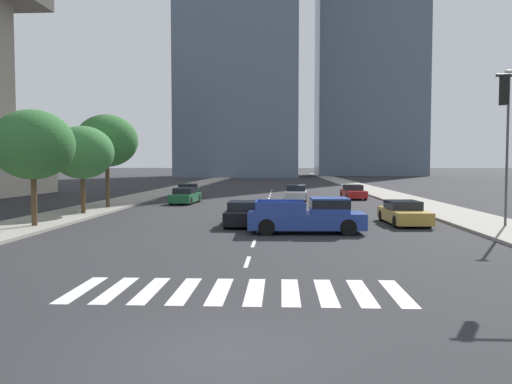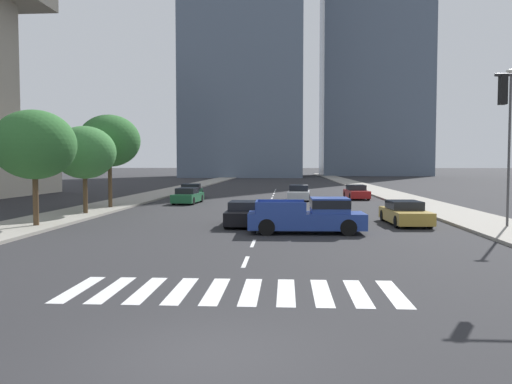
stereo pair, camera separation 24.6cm
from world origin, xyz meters
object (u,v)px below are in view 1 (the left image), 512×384
Objects in this scene: sedan_silver_4 at (296,193)px; street_tree_nearest at (33,145)px; pickup_truck at (312,216)px; sedan_black_1 at (245,214)px; street_tree_third at (107,141)px; street_lamp_east at (508,136)px; sedan_gold_2 at (404,213)px; sedan_green_5 at (188,192)px; sedan_green_3 at (185,196)px; sedan_red_0 at (353,192)px; street_tree_second at (82,153)px.

sedan_silver_4 is 0.76× the size of street_tree_nearest.
pickup_truck reaches higher than sedan_black_1.
sedan_black_1 is 0.68× the size of street_tree_third.
street_lamp_east reaches higher than street_tree_third.
street_lamp_east reaches higher than sedan_gold_2.
street_tree_third reaches higher than pickup_truck.
sedan_green_5 is at bearing -98.79° from sedan_silver_4.
sedan_green_3 is at bearing -136.04° from sedan_gold_2.
street_tree_third reaches higher than sedan_gold_2.
sedan_red_0 is at bearing -63.09° from sedan_green_3.
street_lamp_east is 23.74m from street_tree_nearest.
sedan_red_0 is at bearing 76.51° from pickup_truck.
sedan_red_0 is at bearing -21.79° from sedan_black_1.
pickup_truck is 1.16× the size of sedan_gold_2.
pickup_truck reaches higher than sedan_green_3.
street_tree_second is at bearing 150.13° from pickup_truck.
street_tree_third is (-13.87, 12.23, 4.08)m from pickup_truck.
sedan_silver_4 is 0.91× the size of sedan_green_5.
sedan_gold_2 is at bearing 19.48° from sedan_silver_4.
sedan_green_5 is (-10.17, 24.10, -0.18)m from pickup_truck.
sedan_gold_2 is 19.69m from street_tree_second.
sedan_black_1 is at bearing -23.78° from street_tree_second.
street_tree_second is 4.72m from street_tree_third.
street_lamp_east reaches higher than sedan_red_0.
sedan_black_1 reaches higher than sedan_gold_2.
sedan_green_3 is 11.63m from street_tree_second.
street_tree_third is at bearing -115.91° from sedan_gold_2.
pickup_truck is 24.67m from sedan_red_0.
street_tree_nearest is 11.13m from street_tree_third.
street_tree_second reaches higher than sedan_green_3.
street_tree_third is (-10.50, 9.26, 4.29)m from sedan_black_1.
sedan_red_0 is 0.92× the size of sedan_green_5.
street_lamp_east is at bearing -22.94° from street_tree_third.
street_tree_nearest reaches higher than sedan_black_1.
pickup_truck reaches higher than sedan_green_5.
sedan_green_3 is at bearing 65.75° from street_tree_second.
pickup_truck is at bearing -28.73° from street_tree_second.
street_tree_second is (-13.87, 7.60, 3.15)m from pickup_truck.
sedan_silver_4 is at bearing 35.19° from street_tree_third.
sedan_green_3 is 10.11m from sedan_silver_4.
pickup_truck is 10.79m from street_lamp_east.
street_tree_third reaches higher than sedan_black_1.
sedan_green_5 is 0.63× the size of street_lamp_east.
street_tree_second is at bearing 167.16° from street_lamp_east.
sedan_gold_2 is 25.39m from sedan_green_5.
street_tree_nearest is 6.49m from street_tree_second.
street_tree_third is (-23.71, 10.03, 0.26)m from street_lamp_east.
sedan_silver_4 is 0.67× the size of street_tree_third.
sedan_red_0 is at bearing 31.78° from street_tree_third.
sedan_green_3 is at bearing 50.38° from street_tree_third.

